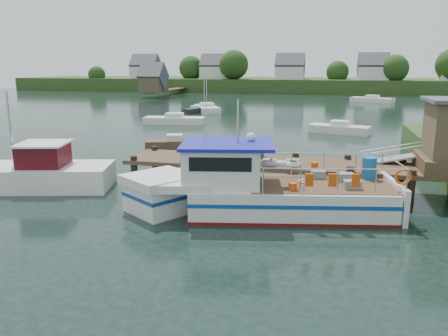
% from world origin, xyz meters
% --- Properties ---
extents(ground_plane, '(160.00, 160.00, 0.00)m').
position_xyz_m(ground_plane, '(0.00, 0.00, 0.00)').
color(ground_plane, black).
extents(far_shore, '(140.00, 42.55, 9.22)m').
position_xyz_m(far_shore, '(0.01, 82.37, 2.10)').
color(far_shore, '#2F471D').
rests_on(far_shore, ground).
extents(dock, '(16.60, 3.00, 4.78)m').
position_xyz_m(dock, '(6.51, 0.01, 2.24)').
color(dock, '#4C3624').
rests_on(dock, ground).
extents(lobster_boat, '(11.31, 5.03, 5.40)m').
position_xyz_m(lobster_boat, '(0.82, -3.51, 0.98)').
color(lobster_boat, silver).
rests_on(lobster_boat, ground).
extents(work_boat, '(8.89, 4.50, 4.67)m').
position_xyz_m(work_boat, '(-10.65, -2.50, 0.74)').
color(work_boat, silver).
rests_on(work_boat, ground).
extents(moored_rowboat, '(4.20, 2.41, 1.16)m').
position_xyz_m(moored_rowboat, '(-6.84, 8.21, 0.43)').
color(moored_rowboat, '#4C3624').
rests_on(moored_rowboat, ground).
extents(moored_far, '(7.05, 4.92, 1.14)m').
position_xyz_m(moored_far, '(10.33, 54.84, 0.42)').
color(moored_far, silver).
rests_on(moored_far, ground).
extents(moored_a, '(6.29, 2.82, 1.12)m').
position_xyz_m(moored_a, '(-11.70, 21.75, 0.42)').
color(moored_a, silver).
rests_on(moored_a, ground).
extents(moored_b, '(5.39, 3.05, 1.13)m').
position_xyz_m(moored_b, '(4.50, 19.05, 0.42)').
color(moored_b, silver).
rests_on(moored_b, ground).
extents(moored_d, '(4.97, 6.96, 1.13)m').
position_xyz_m(moored_d, '(-11.80, 34.41, 0.42)').
color(moored_d, silver).
rests_on(moored_d, ground).
extents(moored_e, '(2.69, 3.60, 0.96)m').
position_xyz_m(moored_e, '(-12.74, 32.37, 0.35)').
color(moored_e, black).
rests_on(moored_e, ground).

